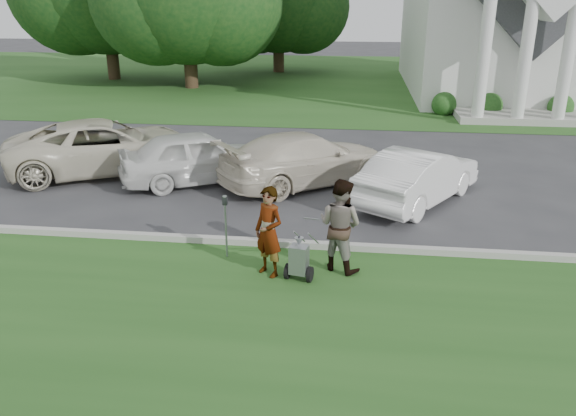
% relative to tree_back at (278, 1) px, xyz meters
% --- Properties ---
extents(ground, '(120.00, 120.00, 0.00)m').
position_rel_tree_back_xyz_m(ground, '(4.01, -29.99, -4.73)').
color(ground, '#333335').
rests_on(ground, ground).
extents(grass_strip, '(80.00, 7.00, 0.01)m').
position_rel_tree_back_xyz_m(grass_strip, '(4.01, -32.99, -4.72)').
color(grass_strip, '#234D1A').
rests_on(grass_strip, ground).
extents(church_lawn, '(80.00, 30.00, 0.01)m').
position_rel_tree_back_xyz_m(church_lawn, '(4.01, -2.99, -4.72)').
color(church_lawn, '#234D1A').
rests_on(church_lawn, ground).
extents(curb, '(80.00, 0.18, 0.15)m').
position_rel_tree_back_xyz_m(curb, '(4.01, -29.44, -4.65)').
color(curb, '#9E9E93').
rests_on(curb, ground).
extents(tree_back, '(9.61, 7.60, 8.89)m').
position_rel_tree_back_xyz_m(tree_back, '(0.00, 0.00, 0.00)').
color(tree_back, '#332316').
rests_on(tree_back, ground).
extents(striping_cart, '(0.60, 1.06, 0.93)m').
position_rel_tree_back_xyz_m(striping_cart, '(4.71, -30.86, -4.33)').
color(striping_cart, black).
rests_on(striping_cart, ground).
extents(person_left, '(0.75, 0.71, 1.73)m').
position_rel_tree_back_xyz_m(person_left, '(4.13, -30.72, -3.86)').
color(person_left, '#999999').
rests_on(person_left, ground).
extents(person_right, '(1.10, 1.03, 1.81)m').
position_rel_tree_back_xyz_m(person_right, '(5.43, -30.32, -3.82)').
color(person_right, '#999999').
rests_on(person_right, ground).
extents(parking_meter_near, '(0.09, 0.09, 1.32)m').
position_rel_tree_back_xyz_m(parking_meter_near, '(3.16, -30.06, -3.90)').
color(parking_meter_near, gray).
rests_on(parking_meter_near, ground).
extents(car_a, '(6.21, 4.94, 1.57)m').
position_rel_tree_back_xyz_m(car_a, '(-1.72, -24.68, -3.94)').
color(car_a, beige).
rests_on(car_a, ground).
extents(car_b, '(4.68, 3.62, 1.49)m').
position_rel_tree_back_xyz_m(car_b, '(1.28, -25.32, -3.98)').
color(car_b, silver).
rests_on(car_b, ground).
extents(car_c, '(5.17, 4.72, 1.45)m').
position_rel_tree_back_xyz_m(car_c, '(4.28, -25.08, -4.00)').
color(car_c, beige).
rests_on(car_c, ground).
extents(car_d, '(3.52, 4.36, 1.39)m').
position_rel_tree_back_xyz_m(car_d, '(7.28, -26.24, -4.03)').
color(car_d, white).
rests_on(car_d, ground).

